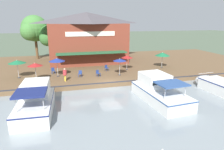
# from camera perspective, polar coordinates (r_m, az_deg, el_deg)

# --- Properties ---
(ground_plane) EXTENTS (220.00, 220.00, 0.00)m
(ground_plane) POSITION_cam_1_polar(r_m,az_deg,el_deg) (23.95, -0.39, -3.69)
(ground_plane) COLOR #4C5B47
(quay_deck) EXTENTS (22.00, 56.00, 0.60)m
(quay_deck) POSITION_cam_1_polar(r_m,az_deg,el_deg) (34.24, -4.89, 2.70)
(quay_deck) COLOR brown
(quay_deck) RESTS_ON ground
(quay_edge_fender) EXTENTS (0.20, 50.40, 0.10)m
(quay_edge_fender) POSITION_cam_1_polar(r_m,az_deg,el_deg) (23.84, -0.45, -2.14)
(quay_edge_fender) COLOR #2D2D33
(quay_edge_fender) RESTS_ON quay_deck
(waterfront_restaurant) EXTENTS (10.83, 13.47, 8.54)m
(waterfront_restaurant) POSITION_cam_1_polar(r_m,az_deg,el_deg) (36.18, -7.14, 10.76)
(waterfront_restaurant) COLOR brown
(waterfront_restaurant) RESTS_ON quay_deck
(patio_umbrella_mid_patio_right) EXTENTS (1.71, 1.71, 2.19)m
(patio_umbrella_mid_patio_right) POSITION_cam_1_polar(r_m,az_deg,el_deg) (29.79, 4.31, 5.21)
(patio_umbrella_mid_patio_right) COLOR #B7B7B7
(patio_umbrella_mid_patio_right) RESTS_ON quay_deck
(patio_umbrella_by_entrance) EXTENTS (1.76, 1.76, 2.30)m
(patio_umbrella_by_entrance) POSITION_cam_1_polar(r_m,az_deg,el_deg) (25.72, -21.16, 2.79)
(patio_umbrella_by_entrance) COLOR #B7B7B7
(patio_umbrella_by_entrance) RESTS_ON quay_deck
(patio_umbrella_mid_patio_left) EXTENTS (2.05, 2.05, 2.49)m
(patio_umbrella_mid_patio_left) POSITION_cam_1_polar(r_m,az_deg,el_deg) (26.98, -15.48, 4.21)
(patio_umbrella_mid_patio_left) COLOR #B7B7B7
(patio_umbrella_mid_patio_left) RESTS_ON quay_deck
(patio_umbrella_far_corner) EXTENTS (2.14, 2.14, 2.37)m
(patio_umbrella_far_corner) POSITION_cam_1_polar(r_m,az_deg,el_deg) (28.08, -25.53, 3.43)
(patio_umbrella_far_corner) COLOR #B7B7B7
(patio_umbrella_far_corner) RESTS_ON quay_deck
(patio_umbrella_near_quay_edge) EXTENTS (1.76, 1.76, 2.32)m
(patio_umbrella_near_quay_edge) POSITION_cam_1_polar(r_m,az_deg,el_deg) (26.67, 2.22, 4.34)
(patio_umbrella_near_quay_edge) COLOR #B7B7B7
(patio_umbrella_near_quay_edge) RESTS_ON quay_deck
(patio_umbrella_back_row) EXTENTS (2.26, 2.26, 2.41)m
(patio_umbrella_back_row) POSITION_cam_1_polar(r_m,az_deg,el_deg) (32.15, 14.23, 5.81)
(patio_umbrella_back_row) COLOR #B7B7B7
(patio_umbrella_back_row) RESTS_ON quay_deck
(cafe_chair_back_row_seat) EXTENTS (0.57, 0.57, 0.85)m
(cafe_chair_back_row_seat) POSITION_cam_1_polar(r_m,az_deg,el_deg) (28.94, -16.46, 1.29)
(cafe_chair_back_row_seat) COLOR navy
(cafe_chair_back_row_seat) RESTS_ON quay_deck
(cafe_chair_facing_river) EXTENTS (0.59, 0.59, 0.85)m
(cafe_chair_facing_river) POSITION_cam_1_polar(r_m,az_deg,el_deg) (26.51, -4.03, 0.62)
(cafe_chair_facing_river) COLOR navy
(cafe_chair_facing_river) RESTS_ON quay_deck
(cafe_chair_far_corner_seat) EXTENTS (0.59, 0.59, 0.85)m
(cafe_chair_far_corner_seat) POSITION_cam_1_polar(r_m,az_deg,el_deg) (29.40, -1.57, 2.15)
(cafe_chair_far_corner_seat) COLOR navy
(cafe_chair_far_corner_seat) RESTS_ON quay_deck
(cafe_chair_under_first_umbrella) EXTENTS (0.56, 0.56, 0.85)m
(cafe_chair_under_first_umbrella) POSITION_cam_1_polar(r_m,az_deg,el_deg) (26.55, -9.10, 0.48)
(cafe_chair_under_first_umbrella) COLOR navy
(cafe_chair_under_first_umbrella) RESTS_ON quay_deck
(person_near_entrance) EXTENTS (0.46, 0.46, 1.61)m
(person_near_entrance) POSITION_cam_1_polar(r_m,az_deg,el_deg) (24.87, -13.34, 0.48)
(person_near_entrance) COLOR gold
(person_near_entrance) RESTS_ON quay_deck
(motorboat_mid_row) EXTENTS (7.46, 3.07, 2.56)m
(motorboat_mid_row) POSITION_cam_1_polar(r_m,az_deg,el_deg) (19.08, -20.74, -6.66)
(motorboat_mid_row) COLOR white
(motorboat_mid_row) RESTS_ON river_water
(motorboat_second_along) EXTENTS (8.39, 3.65, 2.53)m
(motorboat_second_along) POSITION_cam_1_polar(r_m,az_deg,el_deg) (20.93, 12.40, -4.12)
(motorboat_second_along) COLOR white
(motorboat_second_along) RESTS_ON river_water
(tree_downstream_bank) EXTENTS (4.23, 4.02, 6.51)m
(tree_downstream_bank) POSITION_cam_1_polar(r_m,az_deg,el_deg) (38.47, -17.29, 10.54)
(tree_downstream_bank) COLOR brown
(tree_downstream_bank) RESTS_ON quay_deck
(tree_behind_restaurant) EXTENTS (5.05, 4.81, 8.12)m
(tree_behind_restaurant) POSITION_cam_1_polar(r_m,az_deg,el_deg) (40.27, -21.53, 12.07)
(tree_behind_restaurant) COLOR brown
(tree_behind_restaurant) RESTS_ON quay_deck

